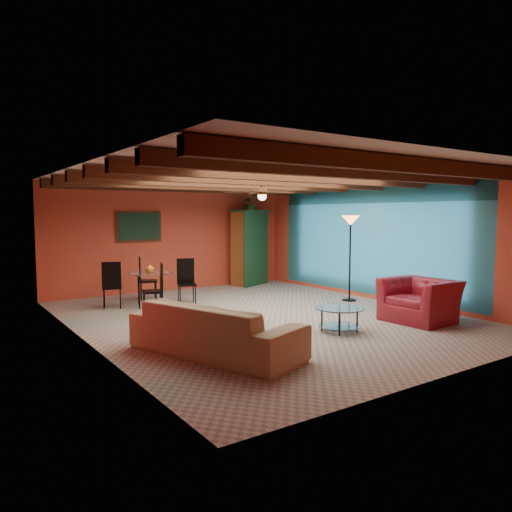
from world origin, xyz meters
TOP-DOWN VIEW (x-y plane):
  - room at (0.00, 0.11)m, footprint 6.52×8.01m
  - sofa at (-1.93, -1.63)m, footprint 1.77×2.69m
  - armchair at (2.15, -1.92)m, footprint 1.08×1.22m
  - coffee_table at (0.41, -1.66)m, footprint 0.83×0.83m
  - dining_table at (-1.33, 2.25)m, footprint 2.42×2.42m
  - armoire at (2.20, 3.70)m, footprint 1.27×0.98m
  - floor_lamp at (2.63, 0.30)m, footprint 0.52×0.52m
  - ceiling_fan at (0.00, 0.00)m, footprint 1.50×1.50m
  - painting at (-0.90, 3.96)m, footprint 1.05×0.03m
  - potted_plant at (2.20, 3.70)m, footprint 0.49×0.44m
  - vase at (-1.33, 2.25)m, footprint 0.21×0.21m

SIDE VIEW (x-z plane):
  - coffee_table at x=0.41m, z-range 0.00..0.42m
  - sofa at x=-1.93m, z-range 0.00..0.73m
  - armchair at x=2.15m, z-range 0.00..0.78m
  - dining_table at x=-1.33m, z-range 0.00..0.99m
  - floor_lamp at x=2.63m, z-range 0.00..1.93m
  - armoire at x=2.20m, z-range 0.00..2.01m
  - vase at x=-1.33m, z-range 0.99..1.18m
  - painting at x=-0.90m, z-range 1.32..1.97m
  - potted_plant at x=2.20m, z-range 2.01..2.50m
  - ceiling_fan at x=0.00m, z-range 2.14..2.58m
  - room at x=0.00m, z-range 1.01..3.72m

